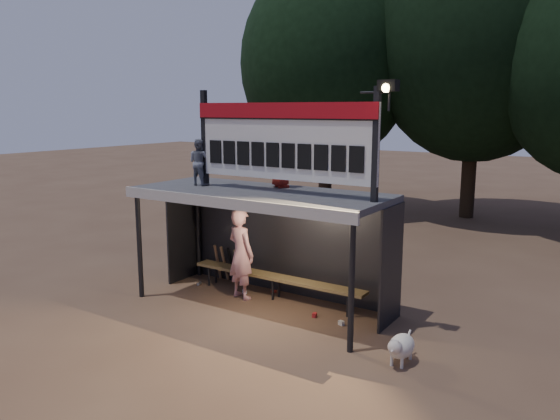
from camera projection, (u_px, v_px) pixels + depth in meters
name	position (u px, v px, depth m)	size (l,w,h in m)	color
ground	(261.00, 306.00, 10.83)	(80.00, 80.00, 0.00)	brown
player	(241.00, 254.00, 11.16)	(0.68, 0.45, 1.87)	white
child_a	(199.00, 162.00, 11.06)	(0.46, 0.36, 0.94)	slate
child_b	(280.00, 159.00, 10.75)	(0.55, 0.36, 1.12)	maroon
dugout_shelter	(267.00, 213.00, 10.69)	(5.10, 2.08, 2.32)	#404043
scoreboard_assembly	(284.00, 139.00, 9.92)	(4.10, 0.27, 1.99)	black
bench	(276.00, 278.00, 11.20)	(4.00, 0.35, 0.48)	olive
tree_left	(327.00, 63.00, 20.20)	(6.46, 6.46, 9.27)	black
tree_mid	(477.00, 40.00, 18.63)	(7.22, 7.22, 10.36)	#2F2115
dog	(401.00, 346.00, 8.34)	(0.36, 0.81, 0.49)	white
bats	(228.00, 264.00, 12.22)	(0.68, 0.35, 0.84)	#896140
litter	(272.00, 300.00, 11.05)	(3.78, 0.89, 0.08)	#B11E1F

